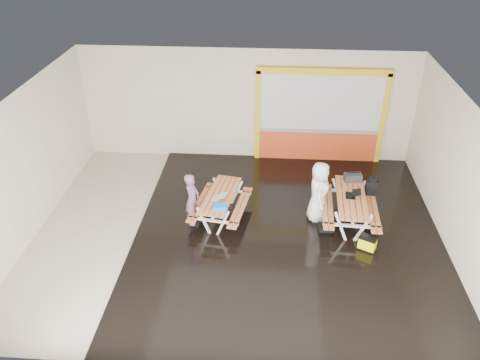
# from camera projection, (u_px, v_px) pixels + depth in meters

# --- Properties ---
(room) EXTENTS (10.02, 8.02, 3.52)m
(room) POSITION_uv_depth(u_px,v_px,m) (237.00, 173.00, 11.01)
(room) COLOR beige
(room) RESTS_ON ground
(deck) EXTENTS (7.50, 7.98, 0.05)m
(deck) POSITION_uv_depth(u_px,v_px,m) (288.00, 234.00, 11.83)
(deck) COLOR black
(deck) RESTS_ON room
(kiosk) EXTENTS (3.88, 0.16, 3.00)m
(kiosk) POSITION_uv_depth(u_px,v_px,m) (320.00, 118.00, 14.39)
(kiosk) COLOR #D6461E
(kiosk) RESTS_ON room
(picnic_table_left) EXTENTS (1.55, 2.05, 0.75)m
(picnic_table_left) POSITION_uv_depth(u_px,v_px,m) (221.00, 200.00, 12.13)
(picnic_table_left) COLOR #D77944
(picnic_table_left) RESTS_ON deck
(picnic_table_right) EXTENTS (1.48, 2.10, 0.81)m
(picnic_table_right) POSITION_uv_depth(u_px,v_px,m) (350.00, 203.00, 11.95)
(picnic_table_right) COLOR #D77944
(picnic_table_right) RESTS_ON deck
(person_left) EXTENTS (0.39, 0.54, 1.39)m
(person_left) POSITION_uv_depth(u_px,v_px,m) (192.00, 199.00, 11.80)
(person_left) COLOR #794D70
(person_left) RESTS_ON deck
(person_right) EXTENTS (0.57, 0.82, 1.62)m
(person_right) POSITION_uv_depth(u_px,v_px,m) (319.00, 192.00, 11.97)
(person_right) COLOR white
(person_right) RESTS_ON deck
(laptop_left) EXTENTS (0.41, 0.38, 0.14)m
(laptop_left) POSITION_uv_depth(u_px,v_px,m) (219.00, 197.00, 11.86)
(laptop_left) COLOR silver
(laptop_left) RESTS_ON picnic_table_left
(laptop_right) EXTENTS (0.40, 0.36, 0.15)m
(laptop_right) POSITION_uv_depth(u_px,v_px,m) (353.00, 194.00, 11.85)
(laptop_right) COLOR black
(laptop_right) RESTS_ON picnic_table_right
(blue_pouch) EXTENTS (0.33, 0.24, 0.10)m
(blue_pouch) POSITION_uv_depth(u_px,v_px,m) (221.00, 207.00, 11.50)
(blue_pouch) COLOR blue
(blue_pouch) RESTS_ON picnic_table_left
(toolbox) EXTENTS (0.48, 0.28, 0.26)m
(toolbox) POSITION_uv_depth(u_px,v_px,m) (353.00, 177.00, 12.45)
(toolbox) COLOR black
(toolbox) RESTS_ON picnic_table_right
(backpack) EXTENTS (0.32, 0.22, 0.52)m
(backpack) POSITION_uv_depth(u_px,v_px,m) (372.00, 187.00, 12.40)
(backpack) COLOR black
(backpack) RESTS_ON picnic_table_right
(dark_case) EXTENTS (0.39, 0.30, 0.14)m
(dark_case) POSITION_uv_depth(u_px,v_px,m) (326.00, 227.00, 11.91)
(dark_case) COLOR black
(dark_case) RESTS_ON deck
(fluke_bag) EXTENTS (0.48, 0.42, 0.35)m
(fluke_bag) POSITION_uv_depth(u_px,v_px,m) (367.00, 243.00, 11.21)
(fluke_bag) COLOR black
(fluke_bag) RESTS_ON deck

